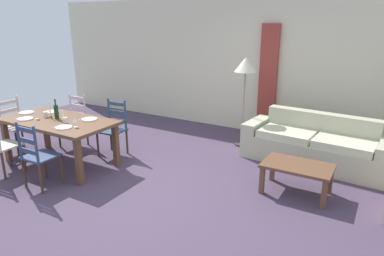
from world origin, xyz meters
name	(u,v)px	position (x,y,z in m)	size (l,w,h in m)	color
ground_plane	(138,186)	(0.00, 0.00, -0.01)	(9.60, 9.60, 0.02)	#47394E
wall_far	(235,65)	(0.00, 3.30, 1.35)	(9.60, 0.16, 2.70)	beige
curtain_panel_left	(268,81)	(0.78, 3.16, 1.10)	(0.35, 0.08, 2.20)	#9C392F
dining_table	(58,125)	(-1.59, 0.01, 0.66)	(1.90, 0.96, 0.75)	brown
dining_chair_near_left	(0,145)	(-2.01, -0.72, 0.48)	(0.44, 0.42, 0.96)	beige
dining_chair_near_right	(37,155)	(-1.16, -0.71, 0.48)	(0.42, 0.40, 0.96)	navy
dining_chair_far_left	(74,121)	(-2.07, 0.73, 0.48)	(0.44, 0.42, 0.96)	beige
dining_chair_far_right	(114,128)	(-1.13, 0.77, 0.48)	(0.44, 0.42, 0.96)	#2C455C
dining_chair_head_west	(16,125)	(-2.74, 0.01, 0.48)	(0.42, 0.44, 0.96)	beige
dinner_plate_near_left	(25,119)	(-2.04, -0.24, 0.76)	(0.24, 0.24, 0.02)	white
fork_near_left	(19,118)	(-2.19, -0.24, 0.75)	(0.02, 0.17, 0.01)	silver
dinner_plate_near_right	(64,127)	(-1.14, -0.24, 0.76)	(0.24, 0.24, 0.02)	white
fork_near_right	(57,126)	(-1.29, -0.24, 0.75)	(0.02, 0.17, 0.01)	silver
dinner_plate_far_left	(52,112)	(-2.04, 0.26, 0.76)	(0.24, 0.24, 0.02)	white
fork_far_left	(46,111)	(-2.19, 0.26, 0.75)	(0.02, 0.17, 0.01)	silver
dinner_plate_far_right	(90,119)	(-1.14, 0.26, 0.76)	(0.24, 0.24, 0.02)	white
fork_far_right	(83,118)	(-1.29, 0.26, 0.75)	(0.02, 0.17, 0.01)	silver
dinner_plate_head_west	(26,113)	(-2.37, 0.01, 0.76)	(0.24, 0.24, 0.02)	white
fork_head_west	(21,112)	(-2.52, 0.01, 0.75)	(0.02, 0.17, 0.01)	silver
wine_bottle	(56,111)	(-1.64, 0.05, 0.87)	(0.07, 0.07, 0.32)	#143819
wine_glass_near_left	(36,112)	(-1.89, -0.13, 0.86)	(0.06, 0.06, 0.16)	white
wine_glass_near_right	(75,120)	(-1.02, -0.13, 0.86)	(0.06, 0.06, 0.16)	white
coffee_cup_primary	(65,120)	(-1.32, -0.06, 0.80)	(0.07, 0.07, 0.09)	beige
coffee_cup_secondary	(46,115)	(-1.86, 0.01, 0.80)	(0.07, 0.07, 0.09)	beige
candle_tall	(50,113)	(-1.77, 0.03, 0.83)	(0.05, 0.05, 0.28)	#998C66
candle_short	(64,119)	(-1.39, -0.03, 0.80)	(0.05, 0.05, 0.18)	#998C66
couch	(316,146)	(1.98, 2.14, 0.29)	(2.33, 0.97, 0.80)	#B7B595
coffee_table	(297,169)	(1.98, 0.92, 0.36)	(0.90, 0.56, 0.42)	brown
standing_lamp	(245,70)	(0.63, 2.32, 1.41)	(0.40, 0.40, 1.64)	#332D28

